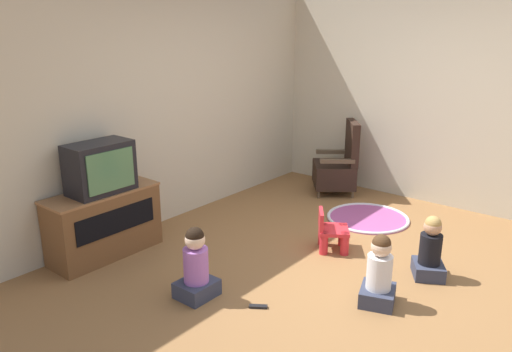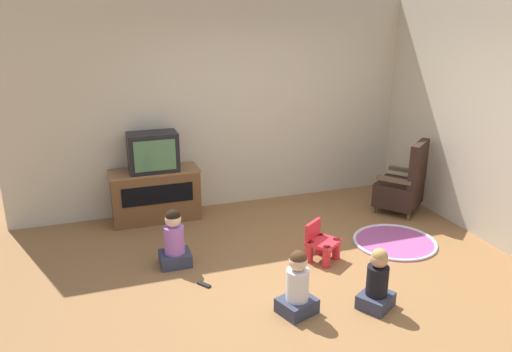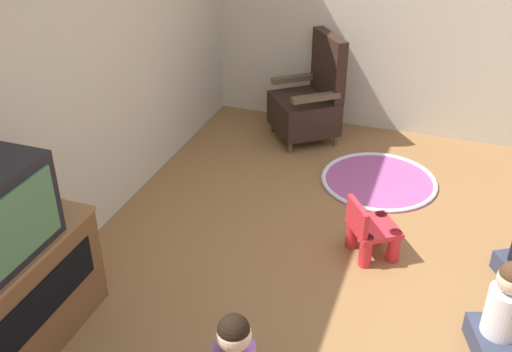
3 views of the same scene
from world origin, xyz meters
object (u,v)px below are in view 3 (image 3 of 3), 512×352
at_px(tv_cabinet, 13,301).
at_px(yellow_kid_chair, 371,233).
at_px(child_watching_right, 503,314).
at_px(black_armchair, 310,101).

xyz_separation_m(tv_cabinet, yellow_kid_chair, (1.51, -1.68, -0.17)).
height_order(tv_cabinet, child_watching_right, tv_cabinet).
bearing_deg(black_armchair, child_watching_right, -1.52).
relative_size(tv_cabinet, child_watching_right, 1.81).
bearing_deg(black_armchair, yellow_kid_chair, -10.13).
bearing_deg(yellow_kid_chair, child_watching_right, -163.02).
xyz_separation_m(yellow_kid_chair, child_watching_right, (-0.64, -0.83, 0.09)).
distance_m(black_armchair, child_watching_right, 2.81).
relative_size(tv_cabinet, black_armchair, 1.13).
distance_m(tv_cabinet, black_armchair, 3.22).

